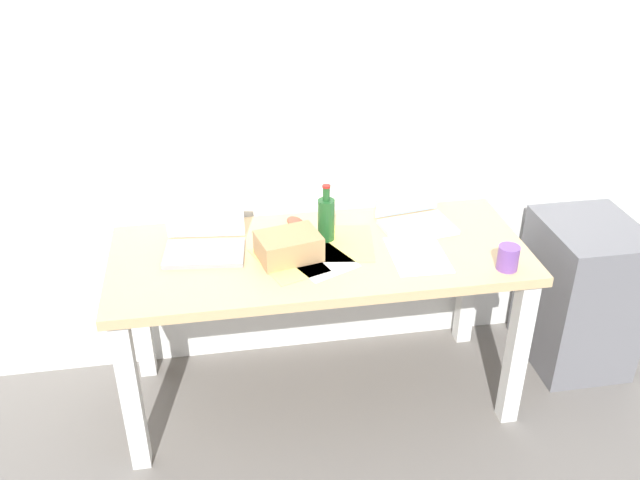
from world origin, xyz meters
TOP-DOWN VIEW (x-y plane):
  - ground_plane at (0.00, 0.00)m, footprint 8.00×8.00m
  - back_wall at (0.00, 0.40)m, footprint 5.20×0.08m
  - desk at (0.00, 0.00)m, footprint 1.63×0.67m
  - laptop_left at (-0.44, 0.08)m, footprint 0.33×0.26m
  - laptop_right at (0.42, 0.15)m, footprint 0.32×0.27m
  - beer_bottle at (0.04, 0.09)m, footprint 0.07×0.07m
  - computer_mouse at (-0.07, 0.22)m, footprint 0.10×0.12m
  - cardboard_box at (-0.13, -0.03)m, footprint 0.26×0.22m
  - coffee_mug at (0.67, -0.24)m, footprint 0.08×0.08m
  - paper_sheet_front_right at (0.37, -0.09)m, footprint 0.22×0.30m
  - paper_yellow_folder at (-0.13, -0.05)m, footprint 0.30×0.35m
  - paper_sheet_center at (-0.02, -0.05)m, footprint 0.32×0.36m
  - paper_sheet_near_back at (0.11, 0.04)m, footprint 0.25×0.32m
  - filing_cabinet at (1.21, 0.07)m, footprint 0.40×0.48m

SIDE VIEW (x-z plane):
  - ground_plane at x=0.00m, z-range 0.00..0.00m
  - filing_cabinet at x=1.21m, z-range 0.00..0.70m
  - desk at x=0.00m, z-range 0.26..0.99m
  - paper_sheet_front_right at x=0.37m, z-range 0.73..0.73m
  - paper_yellow_folder at x=-0.13m, z-range 0.73..0.73m
  - paper_sheet_center at x=-0.02m, z-range 0.73..0.73m
  - paper_sheet_near_back at x=0.11m, z-range 0.73..0.73m
  - computer_mouse at x=-0.07m, z-range 0.73..0.77m
  - laptop_right at x=0.42m, z-range 0.67..0.87m
  - laptop_left at x=-0.44m, z-range 0.67..0.89m
  - coffee_mug at x=0.67m, z-range 0.73..0.83m
  - cardboard_box at x=-0.13m, z-range 0.73..0.83m
  - beer_bottle at x=0.04m, z-range 0.71..0.95m
  - back_wall at x=0.00m, z-range 0.00..2.60m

